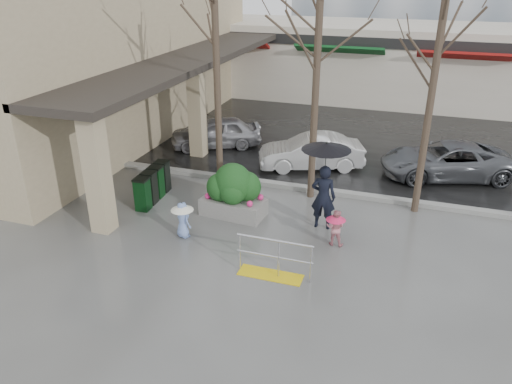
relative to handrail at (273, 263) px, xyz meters
The scene contains 20 objects.
ground 1.85m from the handrail, 138.58° to the left, with size 120.00×120.00×0.00m, color #51514F.
street_asphalt 23.24m from the handrail, 93.36° to the left, with size 120.00×36.00×0.01m, color black.
curb 5.38m from the handrail, 104.66° to the left, with size 120.00×0.30×0.15m, color gray.
near_building 14.32m from the handrail, 138.39° to the left, with size 6.00×18.00×8.00m, color tan.
canopy_slab 11.54m from the handrail, 123.81° to the left, with size 2.80×18.00×0.25m, color #2D2823.
pillar_front 5.48m from the handrail, behind, with size 0.55×0.55×3.50m, color tan.
pillar_back 9.02m from the handrail, 126.15° to the left, with size 0.55×0.55×3.50m, color tan.
storefront_row 19.25m from the handrail, 88.07° to the left, with size 34.00×6.74×4.00m.
handrail is the anchor object (origin of this frame).
tree_west 7.52m from the handrail, 124.99° to the left, with size 3.20×3.20×6.80m.
tree_midwest 6.83m from the handrail, 91.91° to the left, with size 3.20×3.20×7.00m.
tree_mideast 7.28m from the handrail, 56.81° to the left, with size 3.20×3.20×6.50m.
woman 3.12m from the handrail, 77.69° to the left, with size 1.37×1.37×2.60m.
child_pink 2.30m from the handrail, 59.86° to the left, with size 0.54×0.54×1.03m.
child_blue 3.13m from the handrail, 160.17° to the left, with size 0.63×0.63×1.06m.
planter 3.48m from the handrail, 126.88° to the left, with size 1.97×1.15×1.66m.
news_boxes 5.72m from the handrail, 149.20° to the left, with size 0.55×1.91×1.06m.
car_a 9.70m from the handrail, 120.94° to the left, with size 1.49×3.70×1.26m, color #A1A0A4.
car_b 7.30m from the handrail, 95.70° to the left, with size 1.33×3.82×1.26m, color silver.
car_c 8.89m from the handrail, 63.08° to the left, with size 2.09×4.53×1.26m, color slate.
Camera 1 is at (4.25, -11.07, 6.98)m, focal length 35.00 mm.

